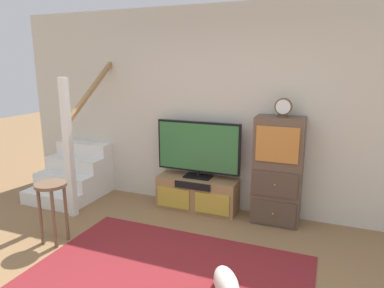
{
  "coord_description": "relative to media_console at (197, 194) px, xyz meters",
  "views": [
    {
      "loc": [
        1.3,
        -1.96,
        1.95
      ],
      "look_at": [
        -0.16,
        1.65,
        1.05
      ],
      "focal_mm": 32.37,
      "sensor_mm": 36.0,
      "label": 1
    }
  ],
  "objects": [
    {
      "name": "television",
      "position": [
        0.0,
        0.02,
        0.63
      ],
      "size": [
        1.16,
        0.22,
        0.76
      ],
      "color": "black",
      "rests_on": "media_console"
    },
    {
      "name": "staircase",
      "position": [
        -1.94,
        0.01,
        0.14
      ],
      "size": [
        1.0,
        1.36,
        2.2
      ],
      "color": "white",
      "rests_on": "ground_plane"
    },
    {
      "name": "dog",
      "position": [
        0.9,
        -1.63,
        -0.11
      ],
      "size": [
        0.4,
        0.49,
        0.23
      ],
      "color": "beige",
      "rests_on": "ground_plane"
    },
    {
      "name": "media_console",
      "position": [
        0.0,
        0.0,
        0.0
      ],
      "size": [
        1.1,
        0.38,
        0.45
      ],
      "color": "#997047",
      "rests_on": "ground_plane"
    },
    {
      "name": "bar_stool_near",
      "position": [
        -1.15,
        -1.44,
        0.29
      ],
      "size": [
        0.34,
        0.34,
        0.7
      ],
      "color": "brown",
      "rests_on": "ground_plane"
    },
    {
      "name": "side_cabinet",
      "position": [
        1.05,
        0.01,
        0.44
      ],
      "size": [
        0.58,
        0.38,
        1.34
      ],
      "color": "brown",
      "rests_on": "ground_plane"
    },
    {
      "name": "back_wall",
      "position": [
        0.3,
        0.27,
        1.12
      ],
      "size": [
        6.4,
        0.12,
        2.7
      ],
      "primitive_type": "cube",
      "color": "beige",
      "rests_on": "ground_plane"
    },
    {
      "name": "area_rug",
      "position": [
        0.3,
        -1.59,
        -0.22
      ],
      "size": [
        2.6,
        1.8,
        0.01
      ],
      "primitive_type": "cube",
      "color": "maroon",
      "rests_on": "ground_plane"
    },
    {
      "name": "desk_clock",
      "position": [
        1.08,
        -0.0,
        1.23
      ],
      "size": [
        0.2,
        0.08,
        0.22
      ],
      "color": "#4C3823",
      "rests_on": "side_cabinet"
    }
  ]
}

